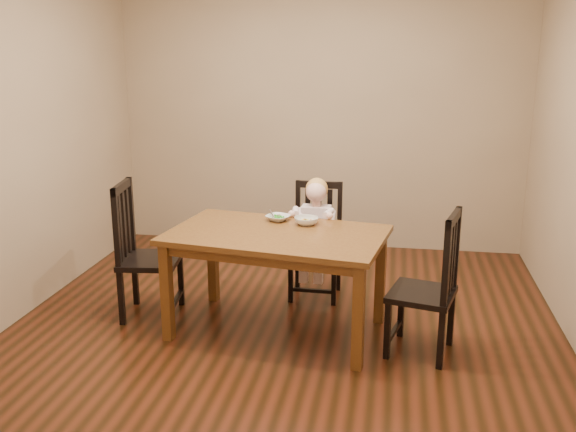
% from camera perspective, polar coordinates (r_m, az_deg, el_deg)
% --- Properties ---
extents(room, '(4.01, 4.01, 2.71)m').
position_cam_1_polar(room, '(4.43, -0.22, 6.49)').
color(room, '#4A1E0F').
rests_on(room, ground).
extents(dining_table, '(1.60, 1.11, 0.74)m').
position_cam_1_polar(dining_table, '(4.49, -1.01, -2.51)').
color(dining_table, '#522D13').
rests_on(dining_table, room).
extents(chair_child, '(0.41, 0.39, 0.93)m').
position_cam_1_polar(chair_child, '(5.23, 2.54, -2.37)').
color(chair_child, black).
rests_on(chair_child, room).
extents(chair_left, '(0.48, 0.50, 1.03)m').
position_cam_1_polar(chair_left, '(4.94, -12.75, -3.22)').
color(chair_left, black).
rests_on(chair_left, room).
extents(chair_right, '(0.50, 0.51, 0.98)m').
position_cam_1_polar(chair_right, '(4.32, 12.49, -6.19)').
color(chair_right, black).
rests_on(chair_right, room).
extents(toddler, '(0.32, 0.39, 0.53)m').
position_cam_1_polar(toddler, '(5.14, 2.48, -1.04)').
color(toddler, white).
rests_on(toddler, chair_child).
extents(bowl_peas, '(0.22, 0.22, 0.04)m').
position_cam_1_polar(bowl_peas, '(4.75, -0.89, -0.17)').
color(bowl_peas, silver).
rests_on(bowl_peas, dining_table).
extents(bowl_veg, '(0.21, 0.21, 0.05)m').
position_cam_1_polar(bowl_veg, '(4.65, 1.64, -0.44)').
color(bowl_veg, silver).
rests_on(bowl_veg, dining_table).
extents(fork, '(0.07, 0.11, 0.05)m').
position_cam_1_polar(fork, '(4.74, -1.43, 0.08)').
color(fork, silver).
rests_on(fork, bowl_peas).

